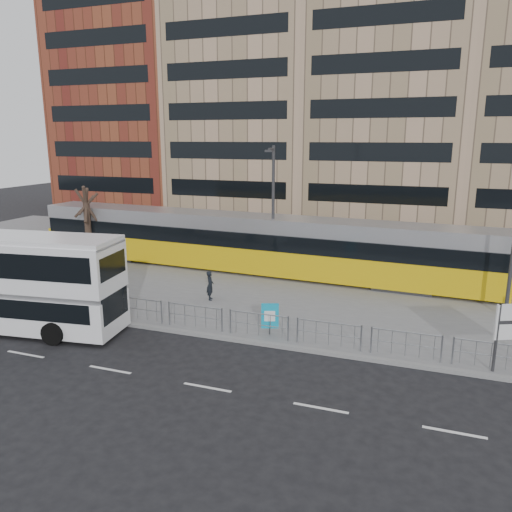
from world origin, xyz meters
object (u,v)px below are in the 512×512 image
(ad_panel, at_px, (270,316))
(lamp_post_west, at_px, (273,206))
(bare_tree, at_px, (85,184))
(tram, at_px, (247,243))
(traffic_light_west, at_px, (120,278))
(pedestrian, at_px, (210,285))
(double_decker_bus, at_px, (3,278))

(ad_panel, height_order, lamp_post_west, lamp_post_west)
(ad_panel, relative_size, bare_tree, 0.19)
(tram, distance_m, lamp_post_west, 3.25)
(ad_panel, bearing_deg, traffic_light_west, 163.92)
(traffic_light_west, height_order, bare_tree, bare_tree)
(ad_panel, height_order, traffic_light_west, traffic_light_west)
(pedestrian, height_order, bare_tree, bare_tree)
(ad_panel, height_order, pedestrian, pedestrian)
(double_decker_bus, distance_m, lamp_post_west, 14.88)
(bare_tree, bearing_deg, tram, 5.05)
(bare_tree, bearing_deg, double_decker_bus, -68.87)
(pedestrian, bearing_deg, traffic_light_west, 123.33)
(pedestrian, distance_m, traffic_light_west, 4.92)
(ad_panel, distance_m, lamp_post_west, 9.94)
(traffic_light_west, xyz_separation_m, lamp_post_west, (4.43, 9.34, 2.31))
(double_decker_bus, relative_size, ad_panel, 7.87)
(lamp_post_west, bearing_deg, traffic_light_west, -115.36)
(tram, relative_size, bare_tree, 4.20)
(traffic_light_west, bearing_deg, ad_panel, -7.75)
(tram, bearing_deg, traffic_light_west, -100.88)
(lamp_post_west, bearing_deg, tram, 158.16)
(double_decker_bus, distance_m, pedestrian, 9.67)
(tram, bearing_deg, ad_panel, -61.08)
(lamp_post_west, bearing_deg, pedestrian, -106.77)
(double_decker_bus, xyz_separation_m, lamp_post_west, (8.78, 11.84, 2.10))
(ad_panel, xyz_separation_m, bare_tree, (-16.03, 8.67, 4.42))
(double_decker_bus, relative_size, traffic_light_west, 3.56)
(bare_tree, bearing_deg, ad_panel, -28.40)
(ad_panel, bearing_deg, lamp_post_west, 87.71)
(bare_tree, bearing_deg, pedestrian, -24.25)
(double_decker_bus, xyz_separation_m, pedestrian, (7.13, 6.37, -1.41))
(tram, relative_size, pedestrian, 19.56)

